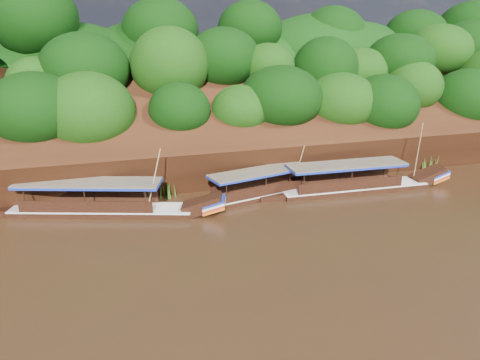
% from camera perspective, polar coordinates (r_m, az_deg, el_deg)
% --- Properties ---
extents(ground, '(160.00, 160.00, 0.00)m').
position_cam_1_polar(ground, '(30.72, 3.64, -6.97)').
color(ground, black).
rests_on(ground, ground).
extents(riverbank, '(120.00, 30.06, 19.40)m').
position_cam_1_polar(riverbank, '(50.91, -5.37, 5.54)').
color(riverbank, black).
rests_on(riverbank, ground).
extents(boat_0, '(14.95, 3.00, 6.18)m').
position_cam_1_polar(boat_0, '(40.27, 14.68, -0.46)').
color(boat_0, black).
rests_on(boat_0, ground).
extents(boat_1, '(12.83, 4.61, 4.42)m').
position_cam_1_polar(boat_1, '(38.14, 4.10, -1.01)').
color(boat_1, black).
rests_on(boat_1, ground).
extents(boat_2, '(15.47, 6.75, 5.40)m').
position_cam_1_polar(boat_2, '(35.39, -15.26, -3.12)').
color(boat_2, black).
rests_on(boat_2, ground).
extents(reeds, '(48.09, 2.46, 2.15)m').
position_cam_1_polar(reeds, '(38.18, -5.10, -0.37)').
color(reeds, '#356C1B').
rests_on(reeds, ground).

